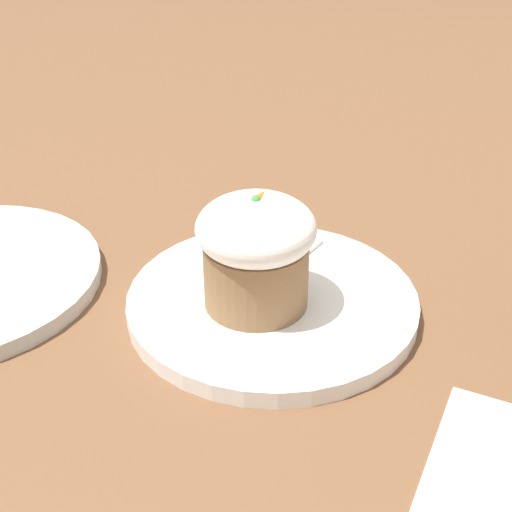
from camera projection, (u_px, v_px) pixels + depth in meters
name	position (u px, v px, depth m)	size (l,w,h in m)	color
ground_plane	(272.00, 309.00, 0.63)	(4.00, 4.00, 0.00)	brown
dessert_plate	(272.00, 302.00, 0.62)	(0.25, 0.25, 0.02)	white
carrot_cake	(256.00, 250.00, 0.58)	(0.10, 0.10, 0.10)	olive
spoon	(272.00, 280.00, 0.63)	(0.13, 0.05, 0.01)	silver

